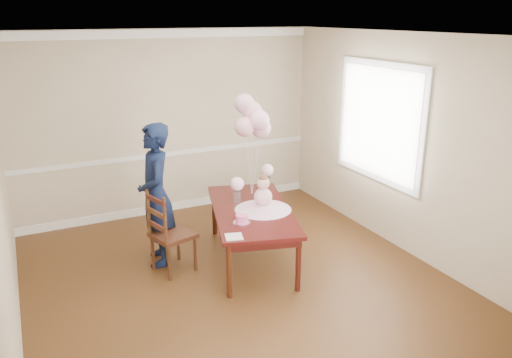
% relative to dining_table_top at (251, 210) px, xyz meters
% --- Properties ---
extents(floor, '(4.50, 5.00, 0.00)m').
position_rel_dining_table_top_xyz_m(floor, '(-0.38, -0.49, -0.65)').
color(floor, '#371F0D').
rests_on(floor, ground).
extents(ceiling, '(4.50, 5.00, 0.02)m').
position_rel_dining_table_top_xyz_m(ceiling, '(-0.38, -0.49, 2.05)').
color(ceiling, white).
rests_on(ceiling, wall_back).
extents(wall_back, '(4.50, 0.02, 2.70)m').
position_rel_dining_table_top_xyz_m(wall_back, '(-0.38, 2.01, 0.70)').
color(wall_back, tan).
rests_on(wall_back, floor).
extents(wall_front, '(4.50, 0.02, 2.70)m').
position_rel_dining_table_top_xyz_m(wall_front, '(-0.38, -2.99, 0.70)').
color(wall_front, tan).
rests_on(wall_front, floor).
extents(wall_right, '(0.02, 5.00, 2.70)m').
position_rel_dining_table_top_xyz_m(wall_right, '(1.87, -0.49, 0.70)').
color(wall_right, tan).
rests_on(wall_right, floor).
extents(chair_rail_trim, '(4.50, 0.02, 0.07)m').
position_rel_dining_table_top_xyz_m(chair_rail_trim, '(-0.38, 2.00, 0.25)').
color(chair_rail_trim, white).
rests_on(chair_rail_trim, wall_back).
extents(crown_molding, '(4.50, 0.02, 0.12)m').
position_rel_dining_table_top_xyz_m(crown_molding, '(-0.38, 2.00, 1.98)').
color(crown_molding, white).
rests_on(crown_molding, wall_back).
extents(baseboard_trim, '(4.50, 0.02, 0.12)m').
position_rel_dining_table_top_xyz_m(baseboard_trim, '(-0.38, 2.00, -0.59)').
color(baseboard_trim, white).
rests_on(baseboard_trim, floor).
extents(window_frame, '(0.02, 1.66, 1.56)m').
position_rel_dining_table_top_xyz_m(window_frame, '(1.85, 0.01, 0.90)').
color(window_frame, silver).
rests_on(window_frame, wall_right).
extents(window_blinds, '(0.01, 1.50, 1.40)m').
position_rel_dining_table_top_xyz_m(window_blinds, '(1.83, 0.01, 0.90)').
color(window_blinds, white).
rests_on(window_blinds, wall_right).
extents(dining_table_top, '(1.35, 1.96, 0.04)m').
position_rel_dining_table_top_xyz_m(dining_table_top, '(0.00, 0.00, 0.00)').
color(dining_table_top, black).
rests_on(dining_table_top, table_leg_fl).
extents(table_apron, '(1.24, 1.85, 0.09)m').
position_rel_dining_table_top_xyz_m(table_apron, '(0.00, -0.00, -0.07)').
color(table_apron, black).
rests_on(table_apron, table_leg_fl).
extents(table_leg_fl, '(0.08, 0.08, 0.63)m').
position_rel_dining_table_top_xyz_m(table_leg_fl, '(-0.59, -0.69, -0.34)').
color(table_leg_fl, black).
rests_on(table_leg_fl, floor).
extents(table_leg_fr, '(0.08, 0.08, 0.63)m').
position_rel_dining_table_top_xyz_m(table_leg_fr, '(0.13, -0.89, -0.34)').
color(table_leg_fr, black).
rests_on(table_leg_fr, floor).
extents(table_leg_bl, '(0.08, 0.08, 0.63)m').
position_rel_dining_table_top_xyz_m(table_leg_bl, '(-0.13, 0.89, -0.34)').
color(table_leg_bl, black).
rests_on(table_leg_bl, floor).
extents(table_leg_br, '(0.08, 0.08, 0.63)m').
position_rel_dining_table_top_xyz_m(table_leg_br, '(0.59, 0.69, -0.34)').
color(table_leg_br, black).
rests_on(table_leg_br, floor).
extents(baby_skirt, '(0.84, 0.84, 0.09)m').
position_rel_dining_table_top_xyz_m(baby_skirt, '(0.12, -0.08, 0.07)').
color(baby_skirt, '#E1A5C0').
rests_on(baby_skirt, dining_table_top).
extents(baby_torso, '(0.21, 0.21, 0.21)m').
position_rel_dining_table_top_xyz_m(baby_torso, '(0.12, -0.08, 0.18)').
color(baby_torso, '#FFA1CE').
rests_on(baby_torso, baby_skirt).
extents(baby_head, '(0.15, 0.15, 0.15)m').
position_rel_dining_table_top_xyz_m(baby_head, '(0.12, -0.08, 0.35)').
color(baby_head, beige).
rests_on(baby_head, baby_torso).
extents(baby_hair, '(0.11, 0.11, 0.11)m').
position_rel_dining_table_top_xyz_m(baby_hair, '(0.12, -0.08, 0.41)').
color(baby_hair, brown).
rests_on(baby_hair, baby_head).
extents(cake_platter, '(0.24, 0.24, 0.01)m').
position_rel_dining_table_top_xyz_m(cake_platter, '(-0.28, -0.34, 0.03)').
color(cake_platter, silver).
rests_on(cake_platter, dining_table_top).
extents(birthday_cake, '(0.17, 0.17, 0.09)m').
position_rel_dining_table_top_xyz_m(birthday_cake, '(-0.28, -0.34, 0.07)').
color(birthday_cake, '#FF509E').
rests_on(birthday_cake, cake_platter).
extents(cake_flower_a, '(0.03, 0.03, 0.03)m').
position_rel_dining_table_top_xyz_m(cake_flower_a, '(-0.28, -0.34, 0.13)').
color(cake_flower_a, silver).
rests_on(cake_flower_a, birthday_cake).
extents(cake_flower_b, '(0.03, 0.03, 0.03)m').
position_rel_dining_table_top_xyz_m(cake_flower_b, '(-0.25, -0.33, 0.13)').
color(cake_flower_b, white).
rests_on(cake_flower_b, birthday_cake).
extents(rose_vase_near, '(0.11, 0.11, 0.14)m').
position_rel_dining_table_top_xyz_m(rose_vase_near, '(-0.05, 0.29, 0.09)').
color(rose_vase_near, white).
rests_on(rose_vase_near, dining_table_top).
extents(roses_near, '(0.17, 0.17, 0.17)m').
position_rel_dining_table_top_xyz_m(roses_near, '(-0.05, 0.29, 0.25)').
color(roses_near, silver).
rests_on(roses_near, rose_vase_near).
extents(rose_vase_far, '(0.11, 0.11, 0.14)m').
position_rel_dining_table_top_xyz_m(rose_vase_far, '(0.54, 0.64, 0.09)').
color(rose_vase_far, silver).
rests_on(rose_vase_far, dining_table_top).
extents(roses_far, '(0.17, 0.17, 0.17)m').
position_rel_dining_table_top_xyz_m(roses_far, '(0.54, 0.64, 0.25)').
color(roses_far, silver).
rests_on(roses_far, rose_vase_far).
extents(napkin, '(0.22, 0.22, 0.01)m').
position_rel_dining_table_top_xyz_m(napkin, '(-0.51, -0.64, 0.03)').
color(napkin, silver).
rests_on(napkin, dining_table_top).
extents(balloon_weight, '(0.04, 0.04, 0.02)m').
position_rel_dining_table_top_xyz_m(balloon_weight, '(0.22, 0.45, 0.03)').
color(balloon_weight, silver).
rests_on(balloon_weight, dining_table_top).
extents(balloon_a, '(0.25, 0.25, 0.25)m').
position_rel_dining_table_top_xyz_m(balloon_a, '(0.14, 0.47, 0.92)').
color(balloon_a, '#E5A2B2').
rests_on(balloon_a, balloon_ribbon_a).
extents(balloon_b, '(0.25, 0.25, 0.25)m').
position_rel_dining_table_top_xyz_m(balloon_b, '(0.30, 0.38, 1.01)').
color(balloon_b, '#FFB4D5').
rests_on(balloon_b, balloon_ribbon_b).
extents(balloon_c, '(0.25, 0.25, 0.25)m').
position_rel_dining_table_top_xyz_m(balloon_c, '(0.26, 0.53, 1.09)').
color(balloon_c, '#E3A1B5').
rests_on(balloon_c, balloon_ribbon_c).
extents(balloon_d, '(0.25, 0.25, 0.25)m').
position_rel_dining_table_top_xyz_m(balloon_d, '(0.18, 0.57, 1.18)').
color(balloon_d, '#DF9EC0').
rests_on(balloon_d, balloon_ribbon_d).
extents(balloon_e, '(0.25, 0.25, 0.25)m').
position_rel_dining_table_top_xyz_m(balloon_e, '(0.37, 0.48, 0.87)').
color(balloon_e, '#E7A4B4').
rests_on(balloon_e, balloon_ribbon_e).
extents(balloon_ribbon_a, '(0.08, 0.03, 0.75)m').
position_rel_dining_table_top_xyz_m(balloon_ribbon_a, '(0.18, 0.46, 0.41)').
color(balloon_ribbon_a, silver).
rests_on(balloon_ribbon_a, balloon_weight).
extents(balloon_ribbon_b, '(0.08, 0.07, 0.83)m').
position_rel_dining_table_top_xyz_m(balloon_ribbon_b, '(0.26, 0.41, 0.45)').
color(balloon_ribbon_b, silver).
rests_on(balloon_ribbon_b, balloon_weight).
extents(balloon_ribbon_c, '(0.04, 0.08, 0.93)m').
position_rel_dining_table_top_xyz_m(balloon_ribbon_c, '(0.24, 0.49, 0.50)').
color(balloon_ribbon_c, white).
rests_on(balloon_ribbon_c, balloon_weight).
extents(balloon_ribbon_d, '(0.05, 0.11, 1.01)m').
position_rel_dining_table_top_xyz_m(balloon_ribbon_d, '(0.20, 0.51, 0.54)').
color(balloon_ribbon_d, white).
rests_on(balloon_ribbon_d, balloon_weight).
extents(balloon_ribbon_e, '(0.14, 0.03, 0.69)m').
position_rel_dining_table_top_xyz_m(balloon_ribbon_e, '(0.30, 0.46, 0.38)').
color(balloon_ribbon_e, silver).
rests_on(balloon_ribbon_e, balloon_weight).
extents(dining_chair_seat, '(0.54, 0.54, 0.05)m').
position_rel_dining_table_top_xyz_m(dining_chair_seat, '(-0.94, 0.16, -0.20)').
color(dining_chair_seat, '#33190E').
rests_on(dining_chair_seat, chair_leg_fl).
extents(chair_leg_fl, '(0.05, 0.05, 0.43)m').
position_rel_dining_table_top_xyz_m(chair_leg_fl, '(-1.06, -0.06, -0.43)').
color(chair_leg_fl, '#311A0D').
rests_on(chair_leg_fl, floor).
extents(chair_leg_fr, '(0.05, 0.05, 0.43)m').
position_rel_dining_table_top_xyz_m(chair_leg_fr, '(-0.72, 0.04, -0.43)').
color(chair_leg_fr, '#35170E').
rests_on(chair_leg_fr, floor).
extents(chair_leg_bl, '(0.05, 0.05, 0.43)m').
position_rel_dining_table_top_xyz_m(chair_leg_bl, '(-1.16, 0.28, -0.43)').
color(chair_leg_bl, '#371A0F').
rests_on(chair_leg_bl, floor).
extents(chair_leg_br, '(0.05, 0.05, 0.43)m').
position_rel_dining_table_top_xyz_m(chair_leg_br, '(-0.81, 0.38, -0.43)').
color(chair_leg_br, '#3A1D0F').
rests_on(chair_leg_br, floor).
extents(chair_back_post_l, '(0.05, 0.05, 0.55)m').
position_rel_dining_table_top_xyz_m(chair_back_post_l, '(-1.08, -0.06, 0.09)').
color(chair_back_post_l, '#361B0E').
rests_on(chair_back_post_l, dining_chair_seat).
extents(chair_back_post_r, '(0.05, 0.05, 0.55)m').
position_rel_dining_table_top_xyz_m(chair_back_post_r, '(-1.18, 0.28, 0.09)').
color(chair_back_post_r, '#38200F').
rests_on(chair_back_post_r, dining_chair_seat).
extents(chair_slat_low, '(0.14, 0.39, 0.05)m').
position_rel_dining_table_top_xyz_m(chair_slat_low, '(-1.13, 0.11, -0.03)').
color(chair_slat_low, '#3A1810').
rests_on(chair_slat_low, dining_chair_seat).
extents(chair_slat_mid, '(0.14, 0.39, 0.05)m').
position_rel_dining_table_top_xyz_m(chair_slat_mid, '(-1.13, 0.11, 0.13)').
color(chair_slat_mid, '#3E2111').
rests_on(chair_slat_mid, dining_chair_seat).
extents(chair_slat_top, '(0.14, 0.39, 0.05)m').
position_rel_dining_table_top_xyz_m(chair_slat_top, '(-1.13, 0.11, 0.28)').
color(chair_slat_top, black).
rests_on(chair_slat_top, dining_chair_seat).
extents(woman, '(0.52, 0.69, 1.72)m').
position_rel_dining_table_top_xyz_m(woman, '(-1.03, 0.45, 0.21)').
color(woman, black).
rests_on(woman, floor).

